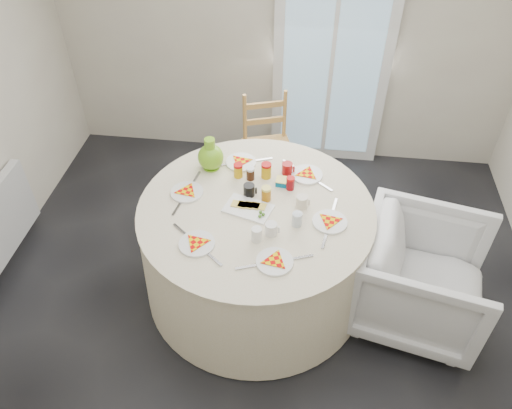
# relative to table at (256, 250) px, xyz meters

# --- Properties ---
(floor) EXTENTS (4.00, 4.00, 0.00)m
(floor) POSITION_rel_table_xyz_m (0.04, -0.26, -0.38)
(floor) COLOR black
(floor) RESTS_ON ground
(wall_back) EXTENTS (4.00, 0.02, 2.60)m
(wall_back) POSITION_rel_table_xyz_m (0.04, 1.74, 0.93)
(wall_back) COLOR #BCB5A3
(wall_back) RESTS_ON floor
(glass_door) EXTENTS (1.00, 0.08, 2.10)m
(glass_door) POSITION_rel_table_xyz_m (0.44, 1.69, 0.68)
(glass_door) COLOR silver
(glass_door) RESTS_ON floor
(table) EXTENTS (1.58, 1.58, 0.80)m
(table) POSITION_rel_table_xyz_m (0.00, 0.00, 0.00)
(table) COLOR beige
(table) RESTS_ON floor
(wooden_chair) EXTENTS (0.50, 0.49, 0.90)m
(wooden_chair) POSITION_rel_table_xyz_m (-0.03, 1.10, 0.09)
(wooden_chair) COLOR tan
(wooden_chair) RESTS_ON floor
(armchair) EXTENTS (0.92, 0.95, 0.83)m
(armchair) POSITION_rel_table_xyz_m (1.12, -0.12, 0.02)
(armchair) COLOR silver
(armchair) RESTS_ON floor
(place_settings) EXTENTS (1.51, 1.51, 0.02)m
(place_settings) POSITION_rel_table_xyz_m (0.00, 0.00, 0.40)
(place_settings) COLOR white
(place_settings) RESTS_ON table
(jar_cluster) EXTENTS (0.46, 0.33, 0.12)m
(jar_cluster) POSITION_rel_table_xyz_m (0.01, 0.26, 0.45)
(jar_cluster) COLOR #A15020
(jar_cluster) RESTS_ON table
(butter_tub) EXTENTS (0.12, 0.09, 0.04)m
(butter_tub) POSITION_rel_table_xyz_m (0.16, 0.25, 0.41)
(butter_tub) COLOR #015888
(butter_tub) RESTS_ON table
(green_pitcher) EXTENTS (0.24, 0.24, 0.23)m
(green_pitcher) POSITION_rel_table_xyz_m (-0.36, 0.37, 0.49)
(green_pitcher) COLOR #6CB01B
(green_pitcher) RESTS_ON table
(cheese_platter) EXTENTS (0.34, 0.27, 0.04)m
(cheese_platter) POSITION_rel_table_xyz_m (-0.05, -0.02, 0.40)
(cheese_platter) COLOR white
(cheese_platter) RESTS_ON table
(mugs_glasses) EXTENTS (0.72, 0.72, 0.10)m
(mugs_glasses) POSITION_rel_table_xyz_m (0.12, -0.00, 0.44)
(mugs_glasses) COLOR gray
(mugs_glasses) RESTS_ON table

